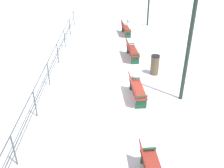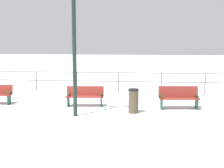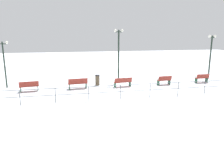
{
  "view_description": "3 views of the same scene",
  "coord_description": "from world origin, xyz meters",
  "px_view_note": "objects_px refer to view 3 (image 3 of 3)",
  "views": [
    {
      "loc": [
        -1.14,
        -8.82,
        5.69
      ],
      "look_at": [
        -1.04,
        -0.26,
        0.83
      ],
      "focal_mm": 40.61,
      "sensor_mm": 36.0,
      "label": 1
    },
    {
      "loc": [
        13.91,
        2.64,
        3.08
      ],
      "look_at": [
        -2.33,
        0.97,
        0.67
      ],
      "focal_mm": 52.16,
      "sensor_mm": 36.0,
      "label": 2
    },
    {
      "loc": [
        -19.18,
        5.02,
        4.82
      ],
      "look_at": [
        -2.41,
        1.5,
        0.86
      ],
      "focal_mm": 35.32,
      "sensor_mm": 36.0,
      "label": 3
    }
  ],
  "objects_px": {
    "bench_second": "(164,80)",
    "bench_fifth": "(29,86)",
    "bench_fourth": "(78,83)",
    "lamppost_far": "(4,57)",
    "lamppost_near": "(211,50)",
    "bench_third": "(123,82)",
    "bench_nearest": "(202,78)",
    "trash_bin": "(97,80)",
    "lamppost_middle": "(119,49)"
  },
  "relations": [
    {
      "from": "lamppost_near",
      "to": "lamppost_far",
      "type": "bearing_deg",
      "value": 90.0
    },
    {
      "from": "lamppost_far",
      "to": "bench_nearest",
      "type": "bearing_deg",
      "value": -95.45
    },
    {
      "from": "bench_third",
      "to": "bench_nearest",
      "type": "bearing_deg",
      "value": -94.16
    },
    {
      "from": "bench_fourth",
      "to": "lamppost_near",
      "type": "height_order",
      "value": "lamppost_near"
    },
    {
      "from": "lamppost_middle",
      "to": "bench_second",
      "type": "bearing_deg",
      "value": -114.72
    },
    {
      "from": "bench_third",
      "to": "trash_bin",
      "type": "bearing_deg",
      "value": 58.42
    },
    {
      "from": "bench_fourth",
      "to": "lamppost_near",
      "type": "bearing_deg",
      "value": -88.49
    },
    {
      "from": "lamppost_near",
      "to": "lamppost_far",
      "type": "relative_size",
      "value": 1.12
    },
    {
      "from": "bench_third",
      "to": "lamppost_middle",
      "type": "distance_m",
      "value": 3.43
    },
    {
      "from": "bench_second",
      "to": "lamppost_far",
      "type": "distance_m",
      "value": 14.77
    },
    {
      "from": "lamppost_far",
      "to": "lamppost_near",
      "type": "bearing_deg",
      "value": -90.0
    },
    {
      "from": "bench_nearest",
      "to": "lamppost_far",
      "type": "xyz_separation_m",
      "value": [
        1.77,
        18.55,
        2.3
      ]
    },
    {
      "from": "trash_bin",
      "to": "bench_third",
      "type": "bearing_deg",
      "value": -116.78
    },
    {
      "from": "bench_nearest",
      "to": "lamppost_near",
      "type": "xyz_separation_m",
      "value": [
        1.77,
        -1.98,
        2.63
      ]
    },
    {
      "from": "lamppost_far",
      "to": "trash_bin",
      "type": "distance_m",
      "value": 8.53
    },
    {
      "from": "bench_fifth",
      "to": "bench_third",
      "type": "bearing_deg",
      "value": -96.72
    },
    {
      "from": "bench_fifth",
      "to": "lamppost_far",
      "type": "distance_m",
      "value": 3.68
    },
    {
      "from": "bench_fourth",
      "to": "bench_fifth",
      "type": "bearing_deg",
      "value": 86.1
    },
    {
      "from": "bench_fourth",
      "to": "trash_bin",
      "type": "height_order",
      "value": "trash_bin"
    },
    {
      "from": "bench_fifth",
      "to": "lamppost_middle",
      "type": "bearing_deg",
      "value": -83.93
    },
    {
      "from": "bench_second",
      "to": "bench_fifth",
      "type": "relative_size",
      "value": 0.87
    },
    {
      "from": "bench_fourth",
      "to": "lamppost_far",
      "type": "distance_m",
      "value": 6.91
    },
    {
      "from": "bench_second",
      "to": "lamppost_middle",
      "type": "xyz_separation_m",
      "value": [
        1.87,
        4.05,
        2.89
      ]
    },
    {
      "from": "bench_third",
      "to": "bench_fifth",
      "type": "bearing_deg",
      "value": 85.09
    },
    {
      "from": "bench_third",
      "to": "bench_fourth",
      "type": "xyz_separation_m",
      "value": [
        0.13,
        4.09,
        0.04
      ]
    },
    {
      "from": "bench_third",
      "to": "lamppost_far",
      "type": "bearing_deg",
      "value": 75.04
    },
    {
      "from": "lamppost_middle",
      "to": "lamppost_far",
      "type": "bearing_deg",
      "value": 90.0
    },
    {
      "from": "lamppost_far",
      "to": "trash_bin",
      "type": "height_order",
      "value": "lamppost_far"
    },
    {
      "from": "bench_fourth",
      "to": "bench_second",
      "type": "bearing_deg",
      "value": -96.37
    },
    {
      "from": "bench_fifth",
      "to": "lamppost_far",
      "type": "xyz_separation_m",
      "value": [
        1.85,
        2.21,
        2.3
      ]
    },
    {
      "from": "bench_nearest",
      "to": "lamppost_far",
      "type": "distance_m",
      "value": 18.78
    },
    {
      "from": "bench_nearest",
      "to": "bench_second",
      "type": "height_order",
      "value": "bench_nearest"
    },
    {
      "from": "bench_nearest",
      "to": "bench_third",
      "type": "bearing_deg",
      "value": 90.1
    },
    {
      "from": "lamppost_near",
      "to": "lamppost_far",
      "type": "height_order",
      "value": "lamppost_near"
    },
    {
      "from": "bench_fourth",
      "to": "lamppost_far",
      "type": "xyz_separation_m",
      "value": [
        1.74,
        6.3,
        2.27
      ]
    },
    {
      "from": "bench_nearest",
      "to": "bench_fourth",
      "type": "relative_size",
      "value": 0.79
    },
    {
      "from": "bench_second",
      "to": "trash_bin",
      "type": "relative_size",
      "value": 1.44
    },
    {
      "from": "bench_fourth",
      "to": "lamppost_far",
      "type": "height_order",
      "value": "lamppost_far"
    },
    {
      "from": "bench_nearest",
      "to": "lamppost_middle",
      "type": "relative_size",
      "value": 0.26
    },
    {
      "from": "bench_second",
      "to": "trash_bin",
      "type": "bearing_deg",
      "value": 75.55
    },
    {
      "from": "lamppost_near",
      "to": "lamppost_middle",
      "type": "bearing_deg",
      "value": 90.0
    },
    {
      "from": "bench_second",
      "to": "bench_fifth",
      "type": "height_order",
      "value": "bench_fifth"
    },
    {
      "from": "bench_fourth",
      "to": "trash_bin",
      "type": "xyz_separation_m",
      "value": [
        0.98,
        -1.89,
        -0.0
      ]
    },
    {
      "from": "bench_fourth",
      "to": "bench_fifth",
      "type": "height_order",
      "value": "bench_fourth"
    },
    {
      "from": "bench_third",
      "to": "trash_bin",
      "type": "relative_size",
      "value": 1.73
    },
    {
      "from": "bench_third",
      "to": "bench_fifth",
      "type": "height_order",
      "value": "bench_fifth"
    },
    {
      "from": "lamppost_near",
      "to": "lamppost_middle",
      "type": "relative_size",
      "value": 0.89
    },
    {
      "from": "bench_second",
      "to": "lamppost_far",
      "type": "height_order",
      "value": "lamppost_far"
    },
    {
      "from": "bench_second",
      "to": "lamppost_near",
      "type": "xyz_separation_m",
      "value": [
        1.87,
        -6.06,
        2.64
      ]
    },
    {
      "from": "bench_third",
      "to": "lamppost_far",
      "type": "height_order",
      "value": "lamppost_far"
    }
  ]
}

